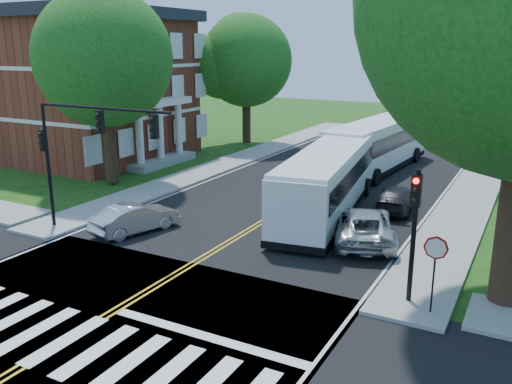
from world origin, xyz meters
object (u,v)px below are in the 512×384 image
Objects in this scene: signal_nw at (82,139)px; dark_sedan at (397,198)px; bus_lead at (328,181)px; signal_ne at (414,219)px; bus_follow at (378,145)px; suv at (363,225)px; hatchback at (135,218)px.

signal_nw is 1.67× the size of dark_sedan.
signal_nw is at bearing 37.15° from bus_lead.
dark_sedan is at bearing -151.42° from bus_lead.
signal_ne is at bearing 102.29° from dark_sedan.
bus_follow is 14.32m from suv.
bus_follow is 3.07× the size of dark_sedan.
bus_follow is at bearing 68.31° from signal_nw.
signal_nw is at bearing 4.52° from suv.
signal_nw is 1.62× the size of signal_ne.
bus_lead is 10.80m from bus_follow.
signal_ne is 10.20m from bus_lead.
signal_ne is at bearing -169.60° from hatchback.
suv is at bearing 124.50° from bus_lead.
hatchback is 10.18m from suv.
bus_lead reaches higher than hatchback.
signal_ne is 12.87m from hatchback.
bus_follow is at bearing -92.57° from hatchback.
signal_ne is 20.07m from bus_follow.
signal_ne is 0.33× the size of bus_follow.
signal_nw is 1.75× the size of hatchback.
signal_nw is 12.59m from suv.
bus_lead is (8.08, 8.18, -2.67)m from signal_nw.
bus_follow is 3.22× the size of hatchback.
dark_sedan is (0.14, 5.32, -0.12)m from suv.
signal_nw is 1.35× the size of suv.
bus_follow is (-6.51, 18.95, -1.18)m from signal_ne.
signal_nw reaches higher than hatchback.
signal_ne is (14.06, 0.01, -1.41)m from signal_nw.
signal_ne is at bearing 0.05° from signal_nw.
suv is 5.33m from dark_sedan.
bus_lead is 2.39× the size of suv.
bus_lead is (-5.98, 8.17, -1.26)m from signal_ne.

